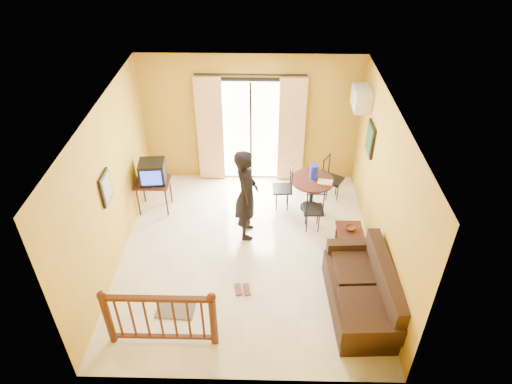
{
  "coord_description": "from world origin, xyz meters",
  "views": [
    {
      "loc": [
        0.29,
        -6.04,
        5.73
      ],
      "look_at": [
        0.16,
        0.2,
        1.22
      ],
      "focal_mm": 32.0,
      "sensor_mm": 36.0,
      "label": 1
    }
  ],
  "objects_px": {
    "television": "(152,172)",
    "coffee_table": "(350,241)",
    "sofa": "(364,293)",
    "standing_person": "(246,195)",
    "dining_table": "(312,186)"
  },
  "relations": [
    {
      "from": "coffee_table",
      "to": "sofa",
      "type": "relative_size",
      "value": 0.43
    },
    {
      "from": "television",
      "to": "coffee_table",
      "type": "bearing_deg",
      "value": -22.66
    },
    {
      "from": "standing_person",
      "to": "dining_table",
      "type": "bearing_deg",
      "value": -60.73
    },
    {
      "from": "coffee_table",
      "to": "sofa",
      "type": "height_order",
      "value": "sofa"
    },
    {
      "from": "dining_table",
      "to": "sofa",
      "type": "xyz_separation_m",
      "value": [
        0.62,
        -2.58,
        -0.21
      ]
    },
    {
      "from": "dining_table",
      "to": "sofa",
      "type": "bearing_deg",
      "value": -76.54
    },
    {
      "from": "dining_table",
      "to": "standing_person",
      "type": "xyz_separation_m",
      "value": [
        -1.27,
        -0.8,
        0.35
      ]
    },
    {
      "from": "television",
      "to": "standing_person",
      "type": "bearing_deg",
      "value": -26.39
    },
    {
      "from": "sofa",
      "to": "standing_person",
      "type": "height_order",
      "value": "standing_person"
    },
    {
      "from": "sofa",
      "to": "standing_person",
      "type": "xyz_separation_m",
      "value": [
        -1.88,
        1.77,
        0.56
      ]
    },
    {
      "from": "sofa",
      "to": "dining_table",
      "type": "bearing_deg",
      "value": 100.54
    },
    {
      "from": "dining_table",
      "to": "sofa",
      "type": "height_order",
      "value": "sofa"
    },
    {
      "from": "television",
      "to": "sofa",
      "type": "height_order",
      "value": "television"
    },
    {
      "from": "dining_table",
      "to": "coffee_table",
      "type": "distance_m",
      "value": 1.44
    },
    {
      "from": "coffee_table",
      "to": "sofa",
      "type": "xyz_separation_m",
      "value": [
        0.01,
        -1.31,
        0.09
      ]
    }
  ]
}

